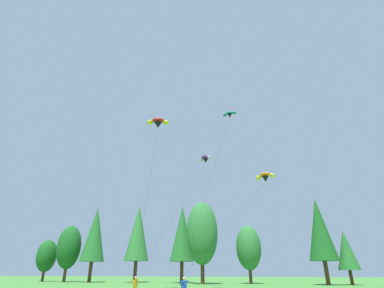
# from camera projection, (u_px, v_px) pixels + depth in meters

# --- Properties ---
(treeline_tree_a) EXTENTS (4.05, 4.05, 8.34)m
(treeline_tree_a) POSITION_uv_depth(u_px,v_px,m) (47.00, 256.00, 63.71)
(treeline_tree_a) COLOR #472D19
(treeline_tree_a) RESTS_ON ground_plane
(treeline_tree_b) EXTENTS (4.74, 4.74, 10.88)m
(treeline_tree_b) POSITION_uv_depth(u_px,v_px,m) (69.00, 247.00, 61.38)
(treeline_tree_b) COLOR #472D19
(treeline_tree_b) RESTS_ON ground_plane
(treeline_tree_c) EXTENTS (4.78, 4.78, 14.46)m
(treeline_tree_c) POSITION_uv_depth(u_px,v_px,m) (95.00, 234.00, 61.04)
(treeline_tree_c) COLOR #472D19
(treeline_tree_c) RESTS_ON ground_plane
(treeline_tree_d) EXTENTS (4.87, 4.87, 14.87)m
(treeline_tree_d) POSITION_uv_depth(u_px,v_px,m) (138.00, 232.00, 60.99)
(treeline_tree_d) COLOR #472D19
(treeline_tree_d) RESTS_ON ground_plane
(treeline_tree_e) EXTENTS (4.75, 4.75, 14.30)m
(treeline_tree_e) POSITION_uv_depth(u_px,v_px,m) (182.00, 233.00, 59.07)
(treeline_tree_e) COLOR #472D19
(treeline_tree_e) RESTS_ON ground_plane
(treeline_tree_f) EXTENTS (5.53, 5.53, 13.82)m
(treeline_tree_f) POSITION_uv_depth(u_px,v_px,m) (202.00, 233.00, 53.10)
(treeline_tree_f) COLOR #472D19
(treeline_tree_f) RESTS_ON ground_plane
(treeline_tree_g) EXTENTS (4.47, 4.47, 9.87)m
(treeline_tree_g) POSITION_uv_depth(u_px,v_px,m) (249.00, 247.00, 53.92)
(treeline_tree_g) COLOR #472D19
(treeline_tree_g) RESTS_ON ground_plane
(treeline_tree_h) EXTENTS (4.62, 4.62, 13.73)m
(treeline_tree_h) POSITION_uv_depth(u_px,v_px,m) (319.00, 229.00, 50.13)
(treeline_tree_h) COLOR #472D19
(treeline_tree_h) RESTS_ON ground_plane
(treeline_tree_i) EXTENTS (3.45, 3.45, 8.40)m
(treeline_tree_i) POSITION_uv_depth(u_px,v_px,m) (346.00, 250.00, 49.42)
(treeline_tree_i) COLOR #472D19
(treeline_tree_i) RESTS_ON ground_plane
(kite_flyer_near) EXTENTS (0.27, 0.58, 1.69)m
(kite_flyer_near) POSITION_uv_depth(u_px,v_px,m) (135.00, 285.00, 24.78)
(kite_flyer_near) COLOR gray
(kite_flyer_near) RESTS_ON ground_plane
(kite_flyer_mid) EXTENTS (0.73, 0.75, 1.69)m
(kite_flyer_mid) POSITION_uv_depth(u_px,v_px,m) (184.00, 287.00, 22.48)
(kite_flyer_mid) COLOR black
(kite_flyer_mid) RESTS_ON ground_plane
(parafoil_kite_high_purple) EXTENTS (5.44, 12.28, 15.36)m
(parafoil_kite_high_purple) POSITION_uv_depth(u_px,v_px,m) (205.00, 159.00, 40.06)
(parafoil_kite_high_purple) COLOR purple
(parafoil_kite_mid_orange) EXTENTS (8.83, 14.75, 12.39)m
(parafoil_kite_mid_orange) POSITION_uv_depth(u_px,v_px,m) (265.00, 177.00, 38.52)
(parafoil_kite_mid_orange) COLOR orange
(parafoil_kite_far_red_yellow) EXTENTS (3.37, 9.79, 20.57)m
(parafoil_kite_far_red_yellow) POSITION_uv_depth(u_px,v_px,m) (158.00, 123.00, 41.12)
(parafoil_kite_far_red_yellow) COLOR red
(parafoil_kite_low_teal) EXTENTS (4.37, 16.04, 22.82)m
(parafoil_kite_low_teal) POSITION_uv_depth(u_px,v_px,m) (230.00, 114.00, 44.92)
(parafoil_kite_low_teal) COLOR teal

